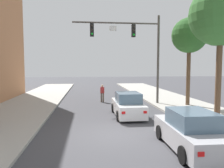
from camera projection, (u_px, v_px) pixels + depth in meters
name	position (u px, v px, depth m)	size (l,w,h in m)	color
ground_plane	(118.00, 134.00, 10.72)	(120.00, 120.00, 0.00)	#424247
traffic_signal_mast	(134.00, 42.00, 18.44)	(7.38, 0.38, 7.50)	#514C47
car_lead_white	(128.00, 105.00, 14.60)	(1.84, 4.24, 1.60)	silver
car_following_silver	(190.00, 132.00, 8.69)	(1.90, 4.27, 1.60)	#B7B7BC
pedestrian_crossing_road	(102.00, 92.00, 20.28)	(0.36, 0.22, 1.64)	brown
fire_hydrant	(200.00, 118.00, 11.90)	(0.48, 0.24, 0.72)	red
street_tree_nearest	(221.00, 15.00, 11.98)	(3.45, 3.45, 7.76)	brown
street_tree_second	(189.00, 36.00, 17.70)	(2.86, 2.86, 7.14)	brown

